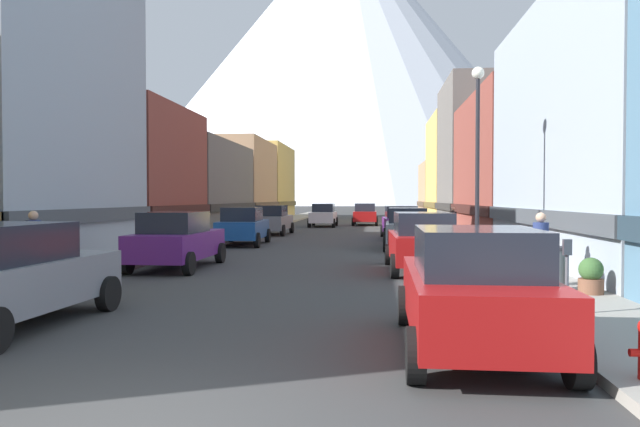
{
  "coord_description": "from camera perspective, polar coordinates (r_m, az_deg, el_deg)",
  "views": [
    {
      "loc": [
        2.37,
        -5.11,
        2.2
      ],
      "look_at": [
        -0.97,
        31.15,
        1.27
      ],
      "focal_mm": 33.34,
      "sensor_mm": 36.0,
      "label": 1
    }
  ],
  "objects": [
    {
      "name": "mountain_backdrop",
      "position": [
        272.47,
        2.32,
        14.49
      ],
      "size": [
        201.14,
        201.14,
        127.15
      ],
      "primitive_type": "cone",
      "color": "silver",
      "rests_on": "ground"
    },
    {
      "name": "storefront_right_2",
      "position": [
        34.43,
        21.56,
        3.93
      ],
      "size": [
        9.31,
        12.78,
        7.76
      ],
      "color": "brown",
      "rests_on": "ground"
    },
    {
      "name": "storefront_left_3",
      "position": [
        43.59,
        -13.69,
        2.44
      ],
      "size": [
        8.84,
        13.14,
        6.17
      ],
      "color": "#66605B",
      "rests_on": "ground"
    },
    {
      "name": "car_right_0",
      "position": [
        8.84,
        14.59,
        -7.03
      ],
      "size": [
        2.11,
        4.42,
        1.78
      ],
      "color": "#9E1111",
      "rests_on": "ground"
    },
    {
      "name": "storefront_left_4",
      "position": [
        55.79,
        -9.53,
        2.91
      ],
      "size": [
        9.01,
        11.6,
        7.53
      ],
      "color": "tan",
      "rests_on": "ground"
    },
    {
      "name": "parking_meter_near",
      "position": [
        11.34,
        22.62,
        -4.64
      ],
      "size": [
        0.14,
        0.1,
        1.33
      ],
      "color": "#595960",
      "rests_on": "sidewalk_right"
    },
    {
      "name": "sidewalk_left",
      "position": [
        41.09,
        -6.86,
        -1.51
      ],
      "size": [
        2.5,
        100.0,
        0.15
      ],
      "primitive_type": "cube",
      "color": "gray",
      "rests_on": "ground"
    },
    {
      "name": "car_left_1",
      "position": [
        19.13,
        -13.59,
        -2.47
      ],
      "size": [
        2.11,
        4.42,
        1.78
      ],
      "color": "#591E72",
      "rests_on": "ground"
    },
    {
      "name": "car_driving_1",
      "position": [
        46.19,
        0.32,
        -0.14
      ],
      "size": [
        2.06,
        4.4,
        1.78
      ],
      "color": "silver",
      "rests_on": "ground"
    },
    {
      "name": "pedestrian_1",
      "position": [
        16.75,
        -25.78,
        -2.94
      ],
      "size": [
        0.36,
        0.36,
        1.73
      ],
      "color": "navy",
      "rests_on": "sidewalk_left"
    },
    {
      "name": "potted_plant_0",
      "position": [
        14.05,
        24.56,
        -5.49
      ],
      "size": [
        0.52,
        0.52,
        0.78
      ],
      "color": "brown",
      "rests_on": "sidewalk_right"
    },
    {
      "name": "car_right_2",
      "position": [
        26.16,
        8.39,
        -1.39
      ],
      "size": [
        2.17,
        4.45,
        1.78
      ],
      "color": "slate",
      "rests_on": "ground"
    },
    {
      "name": "trash_bin_right",
      "position": [
        14.22,
        21.55,
        -4.91
      ],
      "size": [
        0.59,
        0.59,
        0.98
      ],
      "color": "#4C5156",
      "rests_on": "sidewalk_right"
    },
    {
      "name": "streetlamp_right",
      "position": [
        17.96,
        14.89,
        7.13
      ],
      "size": [
        0.36,
        0.36,
        5.86
      ],
      "color": "black",
      "rests_on": "sidewalk_right"
    },
    {
      "name": "car_right_1",
      "position": [
        18.05,
        9.8,
        -2.68
      ],
      "size": [
        2.17,
        4.45,
        1.78
      ],
      "color": "#9E1111",
      "rests_on": "ground"
    },
    {
      "name": "storefront_right_3",
      "position": [
        45.75,
        16.25,
        5.18
      ],
      "size": [
        7.4,
        9.67,
        10.77
      ],
      "color": "#66605B",
      "rests_on": "ground"
    },
    {
      "name": "pedestrian_0",
      "position": [
        14.85,
        20.41,
        -3.46
      ],
      "size": [
        0.36,
        0.36,
        1.72
      ],
      "color": "navy",
      "rests_on": "sidewalk_right"
    },
    {
      "name": "storefront_right_4",
      "position": [
        56.39,
        15.26,
        3.93
      ],
      "size": [
        9.56,
        10.85,
        9.68
      ],
      "color": "#D8B259",
      "rests_on": "ground"
    },
    {
      "name": "car_left_2",
      "position": [
        28.18,
        -7.4,
        -1.19
      ],
      "size": [
        2.21,
        4.46,
        1.78
      ],
      "color": "#19478C",
      "rests_on": "ground"
    },
    {
      "name": "storefront_right_5",
      "position": [
        66.82,
        13.64,
        2.05
      ],
      "size": [
        9.5,
        9.64,
        6.07
      ],
      "color": "tan",
      "rests_on": "ground"
    },
    {
      "name": "storefront_left_2",
      "position": [
        32.58,
        -18.39,
        3.41
      ],
      "size": [
        6.66,
        9.12,
        6.95
      ],
      "color": "brown",
      "rests_on": "ground"
    },
    {
      "name": "sidewalk_right",
      "position": [
        40.36,
        10.77,
        -1.57
      ],
      "size": [
        2.5,
        100.0,
        0.15
      ],
      "primitive_type": "cube",
      "color": "gray",
      "rests_on": "ground"
    },
    {
      "name": "car_right_3",
      "position": [
        32.37,
        7.78,
        -0.85
      ],
      "size": [
        2.21,
        4.47,
        1.78
      ],
      "color": "#591E72",
      "rests_on": "ground"
    },
    {
      "name": "car_driving_0",
      "position": [
        48.76,
        4.35,
        -0.06
      ],
      "size": [
        2.06,
        4.4,
        1.78
      ],
      "color": "#9E1111",
      "rests_on": "ground"
    },
    {
      "name": "car_left_3",
      "position": [
        36.04,
        -4.61,
        -0.6
      ],
      "size": [
        2.13,
        4.43,
        1.78
      ],
      "color": "slate",
      "rests_on": "ground"
    },
    {
      "name": "storefront_left_5",
      "position": [
        68.16,
        -6.85,
        2.91
      ],
      "size": [
        9.13,
        12.93,
        8.14
      ],
      "color": "#D8B259",
      "rests_on": "ground"
    },
    {
      "name": "car_left_0",
      "position": [
        11.35,
        -27.87,
        -5.27
      ],
      "size": [
        2.25,
        4.48,
        1.78
      ],
      "color": "slate",
      "rests_on": "ground"
    },
    {
      "name": "pedestrian_2",
      "position": [
        30.2,
        12.63,
        -1.04
      ],
      "size": [
        0.36,
        0.36,
        1.62
      ],
      "color": "#333338",
      "rests_on": "sidewalk_right"
    }
  ]
}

